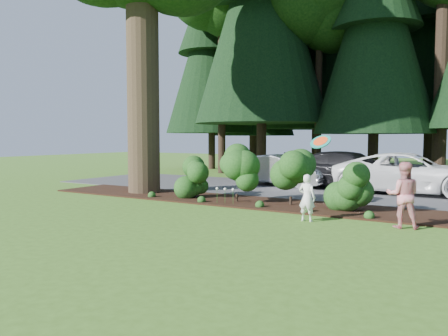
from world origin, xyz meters
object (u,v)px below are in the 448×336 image
adult (403,195)px  car_silver_wagon (282,170)px  car_dark_suv (350,170)px  child (307,198)px  frisbee (320,142)px  car_white_suv (411,173)px

adult → car_silver_wagon: bearing=-60.9°
car_dark_suv → child: bearing=-165.8°
frisbee → car_dark_suv: bearing=99.2°
car_dark_suv → adult: adult is taller
child → adult: adult is taller
adult → car_dark_suv: bearing=-79.0°
car_silver_wagon → car_white_suv: (5.32, -0.01, 0.10)m
child → frisbee: size_ratio=2.14×
car_dark_suv → adult: size_ratio=3.36×
car_dark_suv → frisbee: size_ratio=9.32×
car_white_suv → adult: (0.77, -6.77, -0.02)m
car_dark_suv → adult: 7.90m
child → car_white_suv: bearing=-99.1°
car_dark_suv → car_white_suv: bearing=-93.4°
car_dark_suv → frisbee: frisbee is taller
child → frisbee: (0.31, 0.10, 1.46)m
car_silver_wagon → car_dark_suv: 2.94m
adult → frisbee: frisbee is taller
car_silver_wagon → frisbee: 8.30m
car_white_suv → car_dark_suv: size_ratio=1.05×
adult → car_white_suv: bearing=-96.3°
car_dark_suv → adult: (3.19, -7.23, -0.01)m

